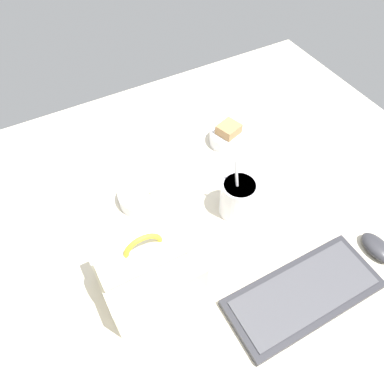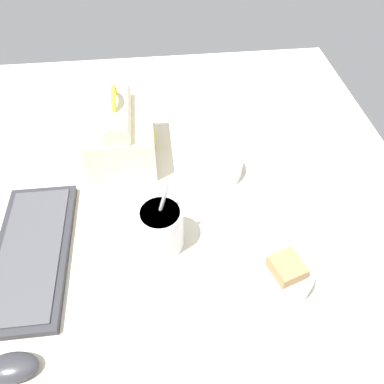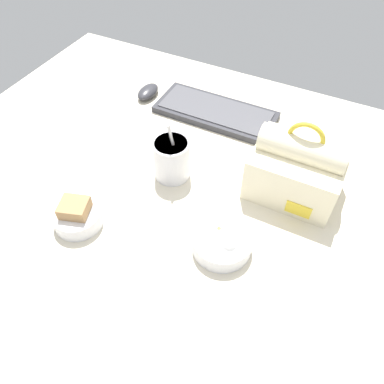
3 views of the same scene
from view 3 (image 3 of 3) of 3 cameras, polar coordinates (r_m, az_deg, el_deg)
The scene contains 7 objects.
desk_surface at distance 88.06cm, azimuth -0.58°, elevation -1.18°, with size 140.00×110.00×2.00cm.
keyboard at distance 109.42cm, azimuth 3.61°, elevation 12.08°, with size 33.96×14.29×2.10cm.
lunch_bag at distance 86.92cm, azimuth 15.68°, elevation 3.47°, with size 19.79×15.92×19.77cm.
soup_cup at distance 88.67cm, azimuth -3.11°, elevation 5.15°, with size 8.72×8.72×16.87cm.
bento_bowl_sandwich at distance 84.59cm, azimuth -17.09°, elevation -3.43°, with size 10.67×10.67×6.47cm.
bento_bowl_snacks at distance 77.62cm, azimuth 4.61°, elevation -7.58°, with size 12.39×12.39×5.28cm.
computer_mouse at distance 117.29cm, azimuth -6.74°, elevation 14.93°, with size 4.99×8.67×2.90cm.
Camera 3 is at (26.02, -49.92, 68.72)cm, focal length 35.00 mm.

